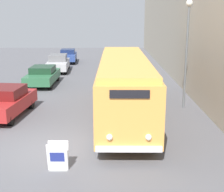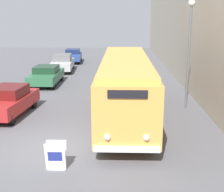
% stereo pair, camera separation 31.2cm
% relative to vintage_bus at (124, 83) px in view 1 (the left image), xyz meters
% --- Properties ---
extents(ground_plane, '(80.00, 80.00, 0.00)m').
position_rel_vintage_bus_xyz_m(ground_plane, '(-2.82, -4.40, -1.73)').
color(ground_plane, '#56565B').
extents(building_wall_right, '(0.30, 60.00, 8.39)m').
position_rel_vintage_bus_xyz_m(building_wall_right, '(4.53, 5.60, 2.47)').
color(building_wall_right, '#B2A893').
rests_on(building_wall_right, ground_plane).
extents(vintage_bus, '(2.44, 11.42, 3.04)m').
position_rel_vintage_bus_xyz_m(vintage_bus, '(0.00, 0.00, 0.00)').
color(vintage_bus, black).
rests_on(vintage_bus, ground_plane).
extents(sign_board, '(0.69, 0.37, 1.00)m').
position_rel_vintage_bus_xyz_m(sign_board, '(-2.40, -6.08, -1.24)').
color(sign_board, gray).
rests_on(sign_board, ground_plane).
extents(streetlamp, '(0.36, 0.36, 5.90)m').
position_rel_vintage_bus_xyz_m(streetlamp, '(3.43, 1.37, 2.14)').
color(streetlamp, '#595E60').
rests_on(streetlamp, ground_plane).
extents(parked_car_near, '(2.20, 4.40, 1.52)m').
position_rel_vintage_bus_xyz_m(parked_car_near, '(-6.08, -0.12, -0.96)').
color(parked_car_near, black).
rests_on(parked_car_near, ground_plane).
extents(parked_car_mid, '(1.95, 4.49, 1.40)m').
position_rel_vintage_bus_xyz_m(parked_car_mid, '(-5.88, 7.40, -1.00)').
color(parked_car_mid, black).
rests_on(parked_car_mid, ground_plane).
extents(parked_car_far, '(2.12, 4.52, 1.60)m').
position_rel_vintage_bus_xyz_m(parked_car_far, '(-5.72, 13.22, -0.92)').
color(parked_car_far, black).
rests_on(parked_car_far, ground_plane).
extents(parked_car_distant, '(2.06, 4.28, 1.48)m').
position_rel_vintage_bus_xyz_m(parked_car_distant, '(-5.63, 18.98, -0.95)').
color(parked_car_distant, black).
rests_on(parked_car_distant, ground_plane).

